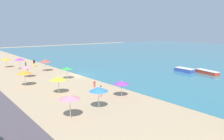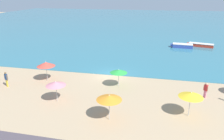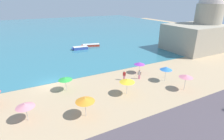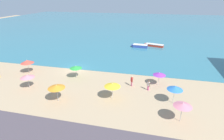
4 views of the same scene
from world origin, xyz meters
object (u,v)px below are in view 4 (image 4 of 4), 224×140
(skiff_nearshore, at_px, (154,45))
(beach_umbrella_0, at_px, (76,67))
(bather_2, at_px, (132,81))
(beach_umbrella_6, at_px, (56,87))
(beach_umbrella_3, at_px, (112,85))
(beach_umbrella_9, at_px, (175,88))
(beach_umbrella_5, at_px, (183,105))
(bather_0, at_px, (148,85))
(skiff_offshore, at_px, (140,46))
(beach_umbrella_1, at_px, (27,62))
(beach_umbrella_2, at_px, (27,76))
(beach_umbrella_4, at_px, (159,74))

(skiff_nearshore, bearing_deg, beach_umbrella_0, -119.04)
(bather_2, bearing_deg, beach_umbrella_0, 174.74)
(beach_umbrella_6, distance_m, skiff_nearshore, 32.22)
(beach_umbrella_3, xyz_separation_m, beach_umbrella_9, (7.82, 0.78, 0.14))
(beach_umbrella_3, bearing_deg, beach_umbrella_0, 145.64)
(beach_umbrella_5, bearing_deg, beach_umbrella_0, 153.47)
(bather_0, xyz_separation_m, bather_2, (-2.50, 0.74, 0.05))
(beach_umbrella_6, relative_size, beach_umbrella_9, 0.94)
(beach_umbrella_6, xyz_separation_m, skiff_offshore, (8.38, 28.09, -1.69))
(beach_umbrella_0, height_order, beach_umbrella_1, beach_umbrella_1)
(skiff_offshore, bearing_deg, beach_umbrella_2, -119.02)
(beach_umbrella_2, distance_m, bather_2, 15.41)
(beach_umbrella_5, bearing_deg, beach_umbrella_6, 177.46)
(beach_umbrella_1, xyz_separation_m, skiff_offshore, (17.96, 21.02, -1.70))
(beach_umbrella_4, distance_m, skiff_offshore, 21.02)
(beach_umbrella_9, bearing_deg, bather_2, 149.69)
(beach_umbrella_3, distance_m, beach_umbrella_5, 8.73)
(beach_umbrella_1, bearing_deg, beach_umbrella_3, -16.82)
(beach_umbrella_9, bearing_deg, beach_umbrella_0, 164.42)
(beach_umbrella_1, height_order, beach_umbrella_2, beach_umbrella_1)
(beach_umbrella_1, distance_m, beach_umbrella_6, 11.91)
(beach_umbrella_4, relative_size, beach_umbrella_6, 0.88)
(beach_umbrella_9, bearing_deg, skiff_offshore, 103.93)
(beach_umbrella_5, height_order, beach_umbrella_6, beach_umbrella_5)
(beach_umbrella_0, relative_size, beach_umbrella_5, 0.88)
(beach_umbrella_1, distance_m, bather_2, 18.53)
(skiff_offshore, bearing_deg, bather_0, -82.41)
(beach_umbrella_1, distance_m, beach_umbrella_4, 22.46)
(beach_umbrella_3, bearing_deg, skiff_offshore, 86.54)
(beach_umbrella_3, height_order, skiff_offshore, beach_umbrella_3)
(skiff_offshore, bearing_deg, beach_umbrella_3, -93.46)
(beach_umbrella_1, relative_size, beach_umbrella_9, 0.97)
(beach_umbrella_2, bearing_deg, beach_umbrella_9, 1.80)
(beach_umbrella_0, distance_m, bather_0, 12.04)
(bather_0, bearing_deg, beach_umbrella_0, 172.34)
(beach_umbrella_0, distance_m, beach_umbrella_4, 13.38)
(beach_umbrella_0, distance_m, beach_umbrella_9, 15.71)
(bather_0, bearing_deg, beach_umbrella_4, 54.70)
(beach_umbrella_2, bearing_deg, beach_umbrella_5, -7.89)
(beach_umbrella_4, relative_size, beach_umbrella_9, 0.83)
(beach_umbrella_3, xyz_separation_m, bather_2, (2.08, 4.14, -1.15))
(beach_umbrella_3, height_order, bather_2, beach_umbrella_3)
(beach_umbrella_9, xyz_separation_m, bather_0, (-3.24, 2.62, -1.34))
(beach_umbrella_2, xyz_separation_m, bather_0, (17.35, 3.27, -1.02))
(beach_umbrella_0, xyz_separation_m, beach_umbrella_1, (-9.07, -0.05, 0.25))
(beach_umbrella_2, bearing_deg, skiff_nearshore, 56.77)
(beach_umbrella_2, height_order, skiff_nearshore, beach_umbrella_2)
(beach_umbrella_9, bearing_deg, skiff_nearshore, 95.37)
(beach_umbrella_6, bearing_deg, beach_umbrella_2, 159.35)
(beach_umbrella_4, height_order, bather_0, beach_umbrella_4)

